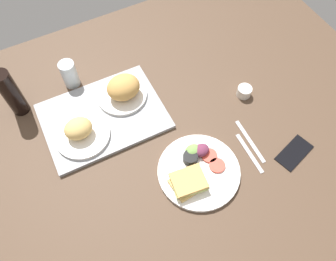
% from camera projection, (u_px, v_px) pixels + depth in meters
% --- Properties ---
extents(ground_plane, '(1.90, 1.50, 0.03)m').
position_uv_depth(ground_plane, '(167.00, 146.00, 1.23)').
color(ground_plane, '#4C3828').
extents(serving_tray, '(0.45, 0.34, 0.02)m').
position_uv_depth(serving_tray, '(104.00, 116.00, 1.27)').
color(serving_tray, gray).
rests_on(serving_tray, ground_plane).
extents(bread_plate_near, '(0.20, 0.20, 0.08)m').
position_uv_depth(bread_plate_near, '(80.00, 132.00, 1.20)').
color(bread_plate_near, white).
rests_on(bread_plate_near, serving_tray).
extents(bread_plate_far, '(0.20, 0.20, 0.10)m').
position_uv_depth(bread_plate_far, '(123.00, 90.00, 1.27)').
color(bread_plate_far, white).
rests_on(bread_plate_far, serving_tray).
extents(plate_with_salad, '(0.29, 0.29, 0.05)m').
position_uv_depth(plate_with_salad, '(197.00, 170.00, 1.15)').
color(plate_with_salad, white).
rests_on(plate_with_salad, ground_plane).
extents(drinking_glass, '(0.06, 0.06, 0.12)m').
position_uv_depth(drinking_glass, '(69.00, 74.00, 1.31)').
color(drinking_glass, silver).
rests_on(drinking_glass, ground_plane).
extents(soda_bottle, '(0.06, 0.06, 0.21)m').
position_uv_depth(soda_bottle, '(11.00, 93.00, 1.21)').
color(soda_bottle, black).
rests_on(soda_bottle, ground_plane).
extents(espresso_cup, '(0.06, 0.06, 0.04)m').
position_uv_depth(espresso_cup, '(244.00, 91.00, 1.32)').
color(espresso_cup, silver).
rests_on(espresso_cup, ground_plane).
extents(fork, '(0.02, 0.17, 0.01)m').
position_uv_depth(fork, '(249.00, 153.00, 1.20)').
color(fork, '#B7B7BC').
rests_on(fork, ground_plane).
extents(knife, '(0.02, 0.19, 0.01)m').
position_uv_depth(knife, '(250.00, 141.00, 1.22)').
color(knife, '#B7B7BC').
rests_on(knife, ground_plane).
extents(cell_phone, '(0.16, 0.11, 0.01)m').
position_uv_depth(cell_phone, '(294.00, 152.00, 1.20)').
color(cell_phone, black).
rests_on(cell_phone, ground_plane).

